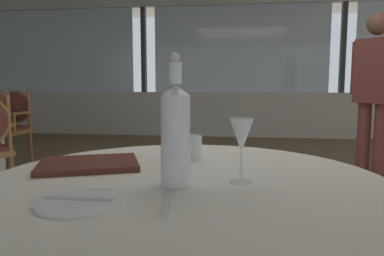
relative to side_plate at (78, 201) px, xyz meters
The scene contains 11 objects.
ground_plane 2.17m from the side_plate, 79.18° to the left, with size 15.24×15.24×0.00m, color #756047.
window_wall_far 6.35m from the side_plate, 86.55° to the left, with size 11.72×0.14×2.72m.
side_plate is the anchor object (origin of this frame).
butter_knife 0.01m from the side_plate, ahead, with size 0.17×0.02×0.00m, color silver.
dinner_fork 0.22m from the side_plate, ahead, with size 0.17×0.02×0.00m, color silver.
water_bottle 0.32m from the side_plate, 42.72° to the left, with size 0.08×0.08×0.37m.
wine_glass 0.48m from the side_plate, 31.71° to the left, with size 0.07×0.07×0.19m.
water_tumbler 0.60m from the side_plate, 69.69° to the left, with size 0.07×0.07×0.09m, color white.
menu_book 0.40m from the side_plate, 109.20° to the left, with size 0.33×0.24×0.02m, color #512319.
dining_chair_1_1 4.41m from the side_plate, 125.22° to the left, with size 0.56×0.50×0.95m.
diner_person_0 3.51m from the side_plate, 60.81° to the left, with size 0.38×0.43×1.71m.
Camera 1 is at (0.00, -2.82, 1.04)m, focal length 34.78 mm.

